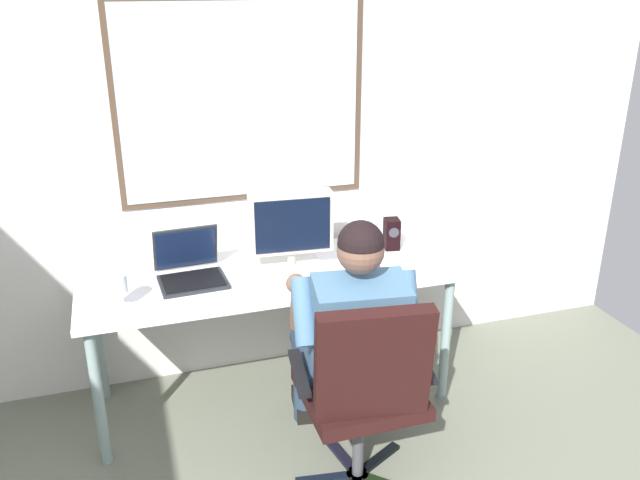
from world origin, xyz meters
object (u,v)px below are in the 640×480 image
object	(u,v)px
crt_monitor	(291,227)
wine_glass	(118,285)
cd_case	(368,270)
person_seated	(351,335)
desk	(270,286)
office_chair	(366,385)
laptop	(190,266)
desk_speaker	(392,234)

from	to	relation	value
crt_monitor	wine_glass	distance (m)	0.86
crt_monitor	cd_case	distance (m)	0.44
person_seated	desk	bearing A→B (deg)	112.75
desk	wine_glass	size ratio (longest dim) A/B	11.62
office_chair	crt_monitor	bearing A→B (deg)	95.70
office_chair	wine_glass	bearing A→B (deg)	145.02
laptop	desk	bearing A→B (deg)	-7.43
office_chair	cd_case	size ratio (longest dim) A/B	6.74
crt_monitor	cd_case	world-z (taller)	crt_monitor
desk_speaker	crt_monitor	bearing A→B (deg)	-171.39
office_chair	desk	bearing A→B (deg)	103.93
desk	crt_monitor	world-z (taller)	crt_monitor
office_chair	person_seated	size ratio (longest dim) A/B	0.79
desk	person_seated	distance (m)	0.60
desk	office_chair	distance (m)	0.84
desk	person_seated	world-z (taller)	person_seated
person_seated	crt_monitor	world-z (taller)	person_seated
office_chair	laptop	bearing A→B (deg)	124.12
laptop	wine_glass	size ratio (longest dim) A/B	2.08
person_seated	laptop	world-z (taller)	person_seated
desk_speaker	cd_case	world-z (taller)	desk_speaker
crt_monitor	desk_speaker	bearing A→B (deg)	8.61
desk_speaker	wine_glass	bearing A→B (deg)	-169.00
office_chair	person_seated	bearing A→B (deg)	83.29
office_chair	desk_speaker	xyz separation A→B (m)	(0.50, 0.92, 0.26)
laptop	person_seated	bearing A→B (deg)	-44.46
desk	office_chair	bearing A→B (deg)	-76.07
desk	cd_case	xyz separation A→B (m)	(0.47, -0.13, 0.08)
desk	cd_case	distance (m)	0.50
crt_monitor	laptop	world-z (taller)	crt_monitor
office_chair	person_seated	xyz separation A→B (m)	(0.03, 0.26, 0.08)
desk	desk_speaker	size ratio (longest dim) A/B	11.09
laptop	wine_glass	world-z (taller)	laptop
laptop	cd_case	bearing A→B (deg)	-11.81
laptop	desk_speaker	size ratio (longest dim) A/B	1.98
crt_monitor	cd_case	xyz separation A→B (m)	(0.35, -0.15, -0.22)
person_seated	wine_glass	xyz separation A→B (m)	(-0.95, 0.38, 0.20)
person_seated	desk_speaker	world-z (taller)	person_seated
person_seated	crt_monitor	distance (m)	0.66
wine_glass	crt_monitor	bearing A→B (deg)	12.63
person_seated	crt_monitor	bearing A→B (deg)	101.22
desk	crt_monitor	bearing A→B (deg)	8.88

